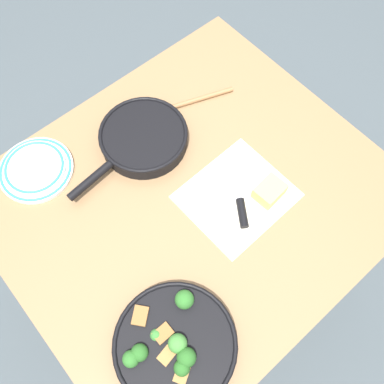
# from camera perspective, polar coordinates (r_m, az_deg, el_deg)

# --- Properties ---
(ground_plane) EXTENTS (14.00, 14.00, 0.00)m
(ground_plane) POSITION_cam_1_polar(r_m,az_deg,el_deg) (1.91, 0.00, -9.74)
(ground_plane) COLOR #424C51
(dining_table_red) EXTENTS (1.07, 0.95, 0.73)m
(dining_table_red) POSITION_cam_1_polar(r_m,az_deg,el_deg) (1.30, 0.00, -1.95)
(dining_table_red) COLOR olive
(dining_table_red) RESTS_ON ground_plane
(skillet_broccoli) EXTENTS (0.30, 0.43, 0.08)m
(skillet_broccoli) POSITION_cam_1_polar(r_m,az_deg,el_deg) (1.09, -2.30, -19.83)
(skillet_broccoli) COLOR black
(skillet_broccoli) RESTS_ON dining_table_red
(skillet_eggs) EXTENTS (0.42, 0.27, 0.05)m
(skillet_eggs) POSITION_cam_1_polar(r_m,az_deg,el_deg) (1.30, -6.56, 7.17)
(skillet_eggs) COLOR black
(skillet_eggs) RESTS_ON dining_table_red
(wooden_spoon) EXTENTS (0.33, 0.14, 0.02)m
(wooden_spoon) POSITION_cam_1_polar(r_m,az_deg,el_deg) (1.38, -2.94, 11.17)
(wooden_spoon) COLOR #996B42
(wooden_spoon) RESTS_ON dining_table_red
(parchment_sheet) EXTENTS (0.30, 0.27, 0.00)m
(parchment_sheet) POSITION_cam_1_polar(r_m,az_deg,el_deg) (1.23, 5.98, -0.52)
(parchment_sheet) COLOR silver
(parchment_sheet) RESTS_ON dining_table_red
(grater_knife) EXTENTS (0.15, 0.20, 0.02)m
(grater_knife) POSITION_cam_1_polar(r_m,az_deg,el_deg) (1.22, 6.44, -1.31)
(grater_knife) COLOR silver
(grater_knife) RESTS_ON dining_table_red
(cheese_block) EXTENTS (0.09, 0.07, 0.05)m
(cheese_block) POSITION_cam_1_polar(r_m,az_deg,el_deg) (1.23, 10.29, 0.09)
(cheese_block) COLOR #EACC66
(cheese_block) RESTS_ON dining_table_red
(dinner_plate_stack) EXTENTS (0.22, 0.22, 0.03)m
(dinner_plate_stack) POSITION_cam_1_polar(r_m,az_deg,el_deg) (1.33, -20.15, 2.93)
(dinner_plate_stack) COLOR white
(dinner_plate_stack) RESTS_ON dining_table_red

